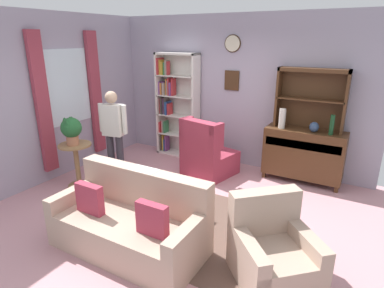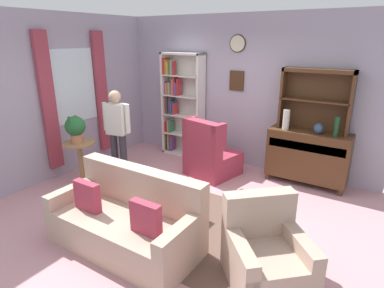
# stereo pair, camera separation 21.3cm
# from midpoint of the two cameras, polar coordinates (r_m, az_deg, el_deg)

# --- Properties ---
(ground_plane) EXTENTS (5.40, 4.60, 0.02)m
(ground_plane) POSITION_cam_midpoint_polar(r_m,az_deg,el_deg) (4.82, -3.55, -11.37)
(ground_plane) COLOR #C68C93
(wall_back) EXTENTS (5.00, 0.09, 2.80)m
(wall_back) POSITION_cam_midpoint_polar(r_m,az_deg,el_deg) (6.15, 7.22, 9.14)
(wall_back) COLOR #A399AD
(wall_back) RESTS_ON ground_plane
(wall_left) EXTENTS (0.16, 4.20, 2.80)m
(wall_left) POSITION_cam_midpoint_polar(r_m,az_deg,el_deg) (6.07, -24.11, 7.51)
(wall_left) COLOR #A399AD
(wall_left) RESTS_ON ground_plane
(area_rug) EXTENTS (2.39, 1.90, 0.01)m
(area_rug) POSITION_cam_midpoint_polar(r_m,az_deg,el_deg) (4.51, -3.50, -13.49)
(area_rug) COLOR brown
(area_rug) RESTS_ON ground_plane
(bookshelf) EXTENTS (0.90, 0.30, 2.10)m
(bookshelf) POSITION_cam_midpoint_polar(r_m,az_deg,el_deg) (6.66, -4.03, 7.01)
(bookshelf) COLOR silver
(bookshelf) RESTS_ON ground_plane
(sideboard) EXTENTS (1.30, 0.45, 0.92)m
(sideboard) POSITION_cam_midpoint_polar(r_m,az_deg,el_deg) (5.75, 18.17, -1.57)
(sideboard) COLOR #4C2D19
(sideboard) RESTS_ON ground_plane
(sideboard_hutch) EXTENTS (1.10, 0.26, 1.00)m
(sideboard_hutch) POSITION_cam_midpoint_polar(r_m,az_deg,el_deg) (5.60, 19.49, 8.93)
(sideboard_hutch) COLOR #4C2D19
(sideboard_hutch) RESTS_ON sideboard
(vase_tall) EXTENTS (0.11, 0.11, 0.33)m
(vase_tall) POSITION_cam_midpoint_polar(r_m,az_deg,el_deg) (5.59, 14.68, 4.41)
(vase_tall) COLOR beige
(vase_tall) RESTS_ON sideboard
(vase_round) EXTENTS (0.15, 0.15, 0.17)m
(vase_round) POSITION_cam_midpoint_polar(r_m,az_deg,el_deg) (5.52, 19.84, 2.85)
(vase_round) COLOR #33476B
(vase_round) RESTS_ON sideboard
(bottle_wine) EXTENTS (0.07, 0.07, 0.32)m
(bottle_wine) POSITION_cam_midpoint_polar(r_m,az_deg,el_deg) (5.44, 22.56, 3.14)
(bottle_wine) COLOR #194223
(bottle_wine) RESTS_ON sideboard
(couch_floral) EXTENTS (1.80, 0.85, 0.90)m
(couch_floral) POSITION_cam_midpoint_polar(r_m,az_deg,el_deg) (3.95, -12.35, -13.65)
(couch_floral) COLOR tan
(couch_floral) RESTS_ON ground_plane
(armchair_floral) EXTENTS (1.08, 1.08, 0.88)m
(armchair_floral) POSITION_cam_midpoint_polar(r_m,az_deg,el_deg) (3.52, 12.40, -18.59)
(armchair_floral) COLOR tan
(armchair_floral) RESTS_ON ground_plane
(wingback_chair) EXTENTS (0.94, 0.95, 1.05)m
(wingback_chair) POSITION_cam_midpoint_polar(r_m,az_deg,el_deg) (5.74, 1.59, -1.98)
(wingback_chair) COLOR #A33347
(wingback_chair) RESTS_ON ground_plane
(plant_stand) EXTENTS (0.52, 0.52, 0.74)m
(plant_stand) POSITION_cam_midpoint_polar(r_m,az_deg,el_deg) (5.65, -20.82, -2.80)
(plant_stand) COLOR #997047
(plant_stand) RESTS_ON ground_plane
(potted_plant_large) EXTENTS (0.32, 0.32, 0.45)m
(potted_plant_large) POSITION_cam_midpoint_polar(r_m,az_deg,el_deg) (5.46, -21.73, 2.50)
(potted_plant_large) COLOR #AD6B4C
(potted_plant_large) RESTS_ON plant_stand
(potted_plant_small) EXTENTS (0.23, 0.23, 0.32)m
(potted_plant_small) POSITION_cam_midpoint_polar(r_m,az_deg,el_deg) (5.55, -16.38, -5.72)
(potted_plant_small) COLOR gray
(potted_plant_small) RESTS_ON ground_plane
(person_reading) EXTENTS (0.53, 0.26, 1.56)m
(person_reading) POSITION_cam_midpoint_polar(r_m,az_deg,el_deg) (5.56, -14.81, 2.41)
(person_reading) COLOR #38333D
(person_reading) RESTS_ON ground_plane
(coffee_table) EXTENTS (0.80, 0.50, 0.42)m
(coffee_table) POSITION_cam_midpoint_polar(r_m,az_deg,el_deg) (4.47, -6.06, -8.67)
(coffee_table) COLOR #4C2D19
(coffee_table) RESTS_ON ground_plane
(book_stack) EXTENTS (0.17, 0.15, 0.06)m
(book_stack) POSITION_cam_midpoint_polar(r_m,az_deg,el_deg) (4.55, -6.67, -6.82)
(book_stack) COLOR #B22D33
(book_stack) RESTS_ON coffee_table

